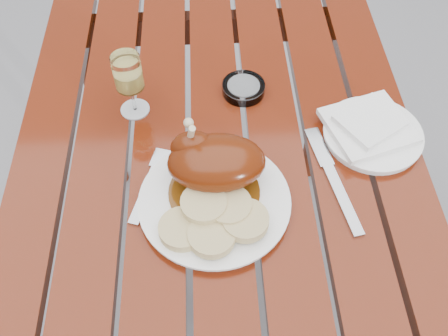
% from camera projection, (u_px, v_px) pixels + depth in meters
% --- Properties ---
extents(ground, '(60.00, 60.00, 0.00)m').
position_uv_depth(ground, '(221.00, 317.00, 1.55)').
color(ground, slate).
rests_on(ground, ground).
extents(table, '(0.80, 1.20, 0.75)m').
position_uv_depth(table, '(220.00, 264.00, 1.25)').
color(table, '#651A0C').
rests_on(table, ground).
extents(dinner_plate, '(0.30, 0.30, 0.02)m').
position_uv_depth(dinner_plate, '(215.00, 202.00, 0.90)').
color(dinner_plate, white).
rests_on(dinner_plate, table).
extents(roast_duck, '(0.18, 0.17, 0.13)m').
position_uv_depth(roast_duck, '(213.00, 162.00, 0.88)').
color(roast_duck, '#572D09').
rests_on(roast_duck, dinner_plate).
extents(bread_dumplings, '(0.19, 0.14, 0.03)m').
position_uv_depth(bread_dumplings, '(214.00, 219.00, 0.85)').
color(bread_dumplings, tan).
rests_on(bread_dumplings, dinner_plate).
extents(wine_glass, '(0.06, 0.06, 0.14)m').
position_uv_depth(wine_glass, '(130.00, 85.00, 0.99)').
color(wine_glass, '#F1DD6D').
rests_on(wine_glass, table).
extents(side_plate, '(0.25, 0.25, 0.02)m').
position_uv_depth(side_plate, '(373.00, 134.00, 1.00)').
color(side_plate, white).
rests_on(side_plate, table).
extents(napkin, '(0.19, 0.19, 0.01)m').
position_uv_depth(napkin, '(368.00, 126.00, 0.99)').
color(napkin, white).
rests_on(napkin, side_plate).
extents(ashtray, '(0.09, 0.09, 0.02)m').
position_uv_depth(ashtray, '(244.00, 88.00, 1.07)').
color(ashtray, '#B2B7BC').
rests_on(ashtray, table).
extents(fork, '(0.07, 0.16, 0.01)m').
position_uv_depth(fork, '(148.00, 188.00, 0.92)').
color(fork, gray).
rests_on(fork, table).
extents(knife, '(0.06, 0.22, 0.01)m').
position_uv_depth(knife, '(337.00, 186.00, 0.93)').
color(knife, gray).
rests_on(knife, table).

